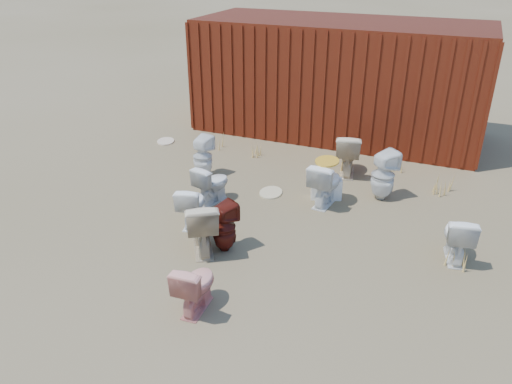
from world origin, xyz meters
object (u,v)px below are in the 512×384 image
at_px(toilet_front_pink, 196,286).
at_px(toilet_front_c, 192,205).
at_px(toilet_front_maroon, 224,227).
at_px(toilet_back_beige_left, 201,225).
at_px(toilet_front_a, 212,184).
at_px(toilet_back_beige_right, 348,154).
at_px(shipping_container, 339,78).
at_px(toilet_back_yellowlid, 326,183).
at_px(loose_tank, 326,189).
at_px(toilet_front_e, 457,237).
at_px(toilet_back_e, 383,175).
at_px(toilet_back_a, 203,157).

distance_m(toilet_front_pink, toilet_front_c, 1.97).
relative_size(toilet_front_maroon, toilet_back_beige_left, 0.92).
xyz_separation_m(toilet_front_a, toilet_back_beige_left, (0.54, -1.34, 0.06)).
xyz_separation_m(toilet_back_beige_left, toilet_back_beige_right, (1.22, 3.30, 0.00)).
xyz_separation_m(shipping_container, toilet_front_a, (-0.95, -4.18, -0.87)).
height_order(toilet_back_beige_right, toilet_back_yellowlid, toilet_back_beige_right).
bearing_deg(toilet_back_beige_left, toilet_front_a, -100.99).
xyz_separation_m(toilet_front_a, toilet_front_pink, (1.07, -2.46, -0.01)).
bearing_deg(loose_tank, toilet_front_e, -47.42).
relative_size(toilet_back_beige_left, toilet_back_e, 0.93).
xyz_separation_m(toilet_front_a, toilet_back_beige_right, (1.76, 1.96, 0.07)).
height_order(shipping_container, loose_tank, shipping_container).
bearing_deg(toilet_front_e, toilet_back_yellowlid, -34.03).
bearing_deg(toilet_front_maroon, toilet_back_beige_left, 49.94).
distance_m(toilet_front_c, loose_tank, 2.29).
bearing_deg(toilet_back_e, shipping_container, -20.76).
bearing_deg(toilet_front_pink, toilet_front_e, -143.49).
xyz_separation_m(toilet_front_pink, toilet_front_e, (2.69, 2.25, 0.02)).
distance_m(toilet_front_c, toilet_front_e, 3.74).
bearing_deg(toilet_back_e, toilet_front_maroon, 96.25).
distance_m(toilet_back_beige_left, toilet_back_beige_right, 3.52).
bearing_deg(toilet_back_yellowlid, toilet_front_pink, 84.84).
relative_size(toilet_front_pink, toilet_front_e, 0.95).
bearing_deg(shipping_container, toilet_back_e, -62.24).
bearing_deg(toilet_back_beige_left, toilet_front_pink, 82.40).
height_order(toilet_front_maroon, toilet_back_e, toilet_back_e).
bearing_deg(shipping_container, toilet_back_beige_right, -70.06).
bearing_deg(toilet_front_maroon, toilet_back_yellowlid, -88.10).
xyz_separation_m(toilet_front_maroon, toilet_back_beige_right, (0.94, 3.18, 0.03)).
relative_size(toilet_back_a, toilet_back_beige_left, 0.98).
bearing_deg(toilet_back_beige_left, toilet_back_e, -161.02).
distance_m(toilet_back_a, loose_tank, 2.31).
distance_m(toilet_front_a, toilet_front_c, 0.77).
relative_size(shipping_container, toilet_front_a, 9.22).
bearing_deg(loose_tank, shipping_container, 81.86).
bearing_deg(toilet_front_e, toilet_back_e, -59.87).
distance_m(toilet_front_maroon, toilet_back_beige_left, 0.31).
bearing_deg(toilet_front_maroon, toilet_back_e, -97.89).
bearing_deg(loose_tank, toilet_front_a, -173.86).
relative_size(toilet_front_pink, toilet_back_beige_right, 0.81).
height_order(toilet_front_pink, toilet_front_c, toilet_front_c).
relative_size(toilet_front_a, toilet_back_beige_left, 0.83).
relative_size(toilet_front_pink, toilet_front_c, 0.98).
bearing_deg(toilet_front_pink, toilet_back_e, -115.19).
distance_m(shipping_container, toilet_front_a, 4.38).
height_order(toilet_front_c, toilet_back_beige_right, toilet_back_beige_right).
distance_m(toilet_front_a, toilet_back_beige_left, 1.44).
xyz_separation_m(toilet_front_maroon, toilet_front_e, (2.93, 1.01, -0.02)).
bearing_deg(toilet_front_e, toilet_front_c, -2.52).
xyz_separation_m(toilet_back_a, toilet_back_beige_left, (1.16, -2.17, 0.01)).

